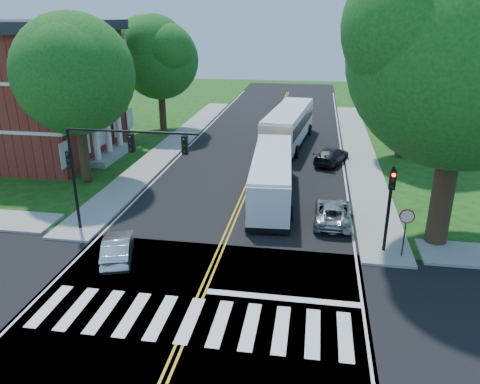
% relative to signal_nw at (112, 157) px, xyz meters
% --- Properties ---
extents(ground, '(140.00, 140.00, 0.00)m').
position_rel_signal_nw_xyz_m(ground, '(5.86, -6.43, -4.38)').
color(ground, '#173F0F').
rests_on(ground, ground).
extents(road, '(14.00, 96.00, 0.01)m').
position_rel_signal_nw_xyz_m(road, '(5.86, 11.57, -4.37)').
color(road, black).
rests_on(road, ground).
extents(cross_road, '(60.00, 12.00, 0.01)m').
position_rel_signal_nw_xyz_m(cross_road, '(5.86, -6.43, -4.37)').
color(cross_road, black).
rests_on(cross_road, ground).
extents(center_line, '(0.36, 70.00, 0.01)m').
position_rel_signal_nw_xyz_m(center_line, '(5.86, 15.57, -4.36)').
color(center_line, gold).
rests_on(center_line, road).
extents(edge_line_w, '(0.12, 70.00, 0.01)m').
position_rel_signal_nw_xyz_m(edge_line_w, '(-0.94, 15.57, -4.36)').
color(edge_line_w, silver).
rests_on(edge_line_w, road).
extents(edge_line_e, '(0.12, 70.00, 0.01)m').
position_rel_signal_nw_xyz_m(edge_line_e, '(12.66, 15.57, -4.36)').
color(edge_line_e, silver).
rests_on(edge_line_e, road).
extents(crosswalk, '(12.60, 3.00, 0.01)m').
position_rel_signal_nw_xyz_m(crosswalk, '(5.86, -6.93, -4.36)').
color(crosswalk, silver).
rests_on(crosswalk, road).
extents(stop_bar, '(6.60, 0.40, 0.01)m').
position_rel_signal_nw_xyz_m(stop_bar, '(9.36, -4.83, -4.36)').
color(stop_bar, silver).
rests_on(stop_bar, road).
extents(sidewalk_nw, '(2.60, 40.00, 0.15)m').
position_rel_signal_nw_xyz_m(sidewalk_nw, '(-2.44, 18.57, -4.30)').
color(sidewalk_nw, gray).
rests_on(sidewalk_nw, ground).
extents(sidewalk_ne, '(2.60, 40.00, 0.15)m').
position_rel_signal_nw_xyz_m(sidewalk_ne, '(14.16, 18.57, -4.30)').
color(sidewalk_ne, gray).
rests_on(sidewalk_ne, ground).
extents(tree_ne_big, '(10.80, 10.80, 14.91)m').
position_rel_signal_nw_xyz_m(tree_ne_big, '(16.86, 1.57, 5.24)').
color(tree_ne_big, '#322114').
rests_on(tree_ne_big, ground).
extents(tree_west_near, '(8.00, 8.00, 11.40)m').
position_rel_signal_nw_xyz_m(tree_west_near, '(-5.64, 7.57, 3.15)').
color(tree_west_near, '#322114').
rests_on(tree_west_near, ground).
extents(tree_west_far, '(7.60, 7.60, 10.67)m').
position_rel_signal_nw_xyz_m(tree_west_far, '(-5.14, 23.57, 2.62)').
color(tree_west_far, '#322114').
rests_on(tree_west_far, ground).
extents(tree_east_mid, '(8.40, 8.40, 11.93)m').
position_rel_signal_nw_xyz_m(tree_east_mid, '(17.36, 17.57, 3.48)').
color(tree_east_mid, '#322114').
rests_on(tree_east_mid, ground).
extents(tree_east_far, '(7.20, 7.20, 10.34)m').
position_rel_signal_nw_xyz_m(tree_east_far, '(18.36, 33.57, 2.48)').
color(tree_east_far, '#322114').
rests_on(tree_east_far, ground).
extents(signal_nw, '(7.15, 0.46, 5.66)m').
position_rel_signal_nw_xyz_m(signal_nw, '(0.00, 0.00, 0.00)').
color(signal_nw, black).
rests_on(signal_nw, ground).
extents(signal_ne, '(0.30, 0.46, 4.40)m').
position_rel_signal_nw_xyz_m(signal_ne, '(14.06, 0.01, -1.41)').
color(signal_ne, black).
rests_on(signal_ne, ground).
extents(stop_sign, '(0.76, 0.08, 2.53)m').
position_rel_signal_nw_xyz_m(stop_sign, '(14.86, -0.45, -2.35)').
color(stop_sign, black).
rests_on(stop_sign, ground).
extents(bus_lead, '(3.25, 11.40, 2.91)m').
position_rel_signal_nw_xyz_m(bus_lead, '(7.71, 6.54, -2.83)').
color(bus_lead, silver).
rests_on(bus_lead, road).
extents(bus_follow, '(4.13, 12.96, 3.30)m').
position_rel_signal_nw_xyz_m(bus_follow, '(7.89, 20.04, -2.63)').
color(bus_follow, silver).
rests_on(bus_follow, road).
extents(hatchback, '(2.39, 3.97, 1.24)m').
position_rel_signal_nw_xyz_m(hatchback, '(1.11, -2.74, -3.75)').
color(hatchback, silver).
rests_on(hatchback, road).
extents(suv, '(2.16, 4.51, 1.24)m').
position_rel_signal_nw_xyz_m(suv, '(11.58, 3.39, -3.75)').
color(suv, '#A6A8AD').
rests_on(suv, road).
extents(dark_sedan, '(3.23, 4.84, 1.30)m').
position_rel_signal_nw_xyz_m(dark_sedan, '(11.69, 14.91, -3.72)').
color(dark_sedan, black).
rests_on(dark_sedan, road).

